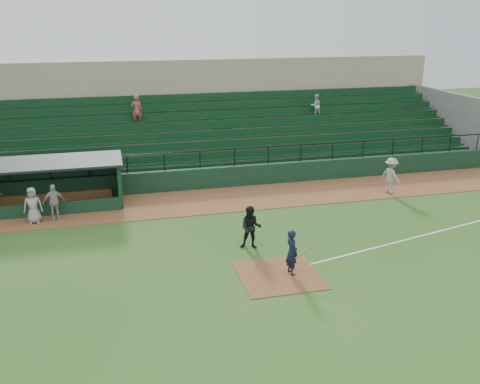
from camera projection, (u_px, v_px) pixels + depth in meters
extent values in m
plane|color=#2C521A|center=(271.00, 264.00, 20.95)|extent=(90.00, 90.00, 0.00)
cube|color=brown|center=(226.00, 199.00, 28.30)|extent=(40.00, 4.00, 0.03)
cube|color=brown|center=(279.00, 275.00, 20.02)|extent=(3.00, 3.00, 0.03)
cube|color=white|center=(431.00, 233.00, 23.91)|extent=(17.49, 4.44, 0.01)
cube|color=black|center=(218.00, 177.00, 30.14)|extent=(36.00, 0.35, 1.20)
cylinder|color=black|center=(217.00, 150.00, 29.63)|extent=(36.00, 0.06, 0.06)
cube|color=slate|center=(202.00, 138.00, 34.26)|extent=(36.00, 9.00, 3.60)
cube|color=#0D3217|center=(203.00, 133.00, 33.66)|extent=(34.56, 8.00, 4.05)
cube|color=slate|center=(445.00, 121.00, 38.40)|extent=(0.35, 9.50, 4.20)
cube|color=gray|center=(186.00, 102.00, 39.80)|extent=(38.00, 3.00, 6.40)
cube|color=slate|center=(190.00, 99.00, 37.80)|extent=(36.00, 2.00, 0.20)
imported|color=#BBBBBB|center=(316.00, 106.00, 36.36)|extent=(0.76, 0.59, 1.57)
imported|color=brown|center=(137.00, 110.00, 33.48)|extent=(0.70, 0.46, 1.93)
cube|color=black|center=(36.00, 179.00, 27.88)|extent=(8.50, 0.20, 2.30)
cube|color=black|center=(119.00, 181.00, 27.67)|extent=(0.20, 2.60, 2.30)
cube|color=black|center=(30.00, 164.00, 26.30)|extent=(8.90, 3.20, 0.12)
cube|color=olive|center=(38.00, 198.00, 27.80)|extent=(7.65, 0.40, 0.50)
cube|color=black|center=(32.00, 211.00, 25.70)|extent=(8.50, 0.12, 0.70)
imported|color=black|center=(292.00, 252.00, 19.87)|extent=(0.52, 0.71, 1.80)
cylinder|color=olive|center=(304.00, 252.00, 19.77)|extent=(0.79, 0.34, 0.35)
imported|color=black|center=(251.00, 228.00, 22.11)|extent=(1.09, 0.97, 1.87)
imported|color=gray|center=(391.00, 175.00, 29.01)|extent=(1.07, 1.44, 1.99)
imported|color=#A6A19C|center=(54.00, 202.00, 25.20)|extent=(1.12, 0.72, 1.77)
imported|color=gray|center=(33.00, 205.00, 24.81)|extent=(0.85, 0.55, 1.74)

